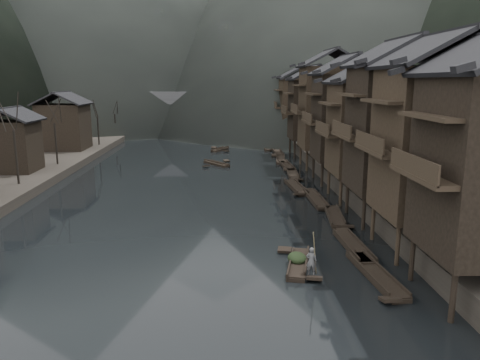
{
  "coord_description": "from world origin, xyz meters",
  "views": [
    {
      "loc": [
        3.39,
        -30.26,
        11.21
      ],
      "look_at": [
        5.05,
        10.68,
        2.5
      ],
      "focal_mm": 35.0,
      "sensor_mm": 36.0,
      "label": 1
    }
  ],
  "objects": [
    {
      "name": "water",
      "position": [
        0.0,
        0.0,
        0.0
      ],
      "size": [
        300.0,
        300.0,
        0.0
      ],
      "primitive_type": "plane",
      "color": "black",
      "rests_on": "ground"
    },
    {
      "name": "right_bank",
      "position": [
        35.0,
        40.0,
        0.9
      ],
      "size": [
        40.0,
        200.0,
        1.8
      ],
      "primitive_type": "cube",
      "color": "#2D2823",
      "rests_on": "ground"
    },
    {
      "name": "stilt_houses",
      "position": [
        17.28,
        19.12,
        8.88
      ],
      "size": [
        9.0,
        67.6,
        15.36
      ],
      "color": "black",
      "rests_on": "ground"
    },
    {
      "name": "bare_trees",
      "position": [
        -17.0,
        18.19,
        6.64
      ],
      "size": [
        3.92,
        75.5,
        7.84
      ],
      "color": "black",
      "rests_on": "left_bank"
    },
    {
      "name": "moored_sampans",
      "position": [
        12.02,
        24.48,
        0.2
      ],
      "size": [
        3.31,
        65.59,
        0.47
      ],
      "color": "black",
      "rests_on": "water"
    },
    {
      "name": "midriver_boats",
      "position": [
        2.94,
        38.86,
        0.2
      ],
      "size": [
        3.9,
        18.26,
        0.44
      ],
      "color": "black",
      "rests_on": "water"
    },
    {
      "name": "stone_bridge",
      "position": [
        -0.0,
        72.0,
        5.11
      ],
      "size": [
        40.0,
        6.0,
        9.0
      ],
      "color": "#4C4C4F",
      "rests_on": "ground"
    },
    {
      "name": "hero_sampan",
      "position": [
        8.09,
        -3.32,
        0.2
      ],
      "size": [
        2.2,
        5.39,
        0.44
      ],
      "color": "black",
      "rests_on": "water"
    },
    {
      "name": "cargo_heap",
      "position": [
        8.03,
        -3.08,
        0.79
      ],
      "size": [
        1.17,
        1.54,
        0.7
      ],
      "primitive_type": "ellipsoid",
      "color": "black",
      "rests_on": "hero_sampan"
    },
    {
      "name": "boatman",
      "position": [
        8.52,
        -5.13,
        1.29
      ],
      "size": [
        0.7,
        0.54,
        1.69
      ],
      "primitive_type": "imported",
      "rotation": [
        0.0,
        0.0,
        2.91
      ],
      "color": "#5E5E60",
      "rests_on": "hero_sampan"
    },
    {
      "name": "bamboo_pole",
      "position": [
        8.72,
        -5.13,
        3.95
      ],
      "size": [
        0.74,
        1.9,
        3.64
      ],
      "primitive_type": "cylinder",
      "rotation": [
        0.49,
        0.0,
        -0.35
      ],
      "color": "#8C7A51",
      "rests_on": "boatman"
    }
  ]
}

